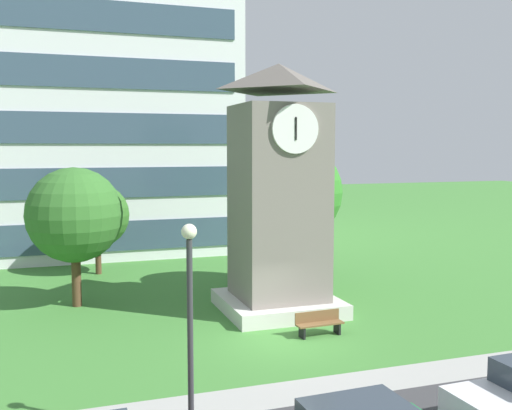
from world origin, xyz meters
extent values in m
plane|color=#3D7A33|center=(0.00, 0.00, 0.00)|extent=(160.00, 160.00, 0.00)
cube|color=#9E9E99|center=(0.00, -4.27, 0.00)|extent=(120.00, 1.60, 0.01)
cube|color=silver|center=(-5.01, 24.61, 14.40)|extent=(18.05, 15.87, 28.80)
cube|color=#384C60|center=(-5.01, 16.62, 1.60)|extent=(16.61, 0.10, 1.80)
cube|color=#384C60|center=(-5.01, 16.62, 4.80)|extent=(16.61, 0.10, 1.80)
cube|color=#384C60|center=(-5.01, 16.62, 8.00)|extent=(16.61, 0.10, 1.80)
cube|color=#384C60|center=(-5.01, 16.62, 11.20)|extent=(16.61, 0.10, 1.80)
cube|color=#384C60|center=(-5.01, 16.62, 14.40)|extent=(16.61, 0.10, 1.80)
cube|color=slate|center=(1.28, 3.72, 4.31)|extent=(3.44, 3.44, 8.62)
cube|color=beige|center=(1.28, 3.72, 0.30)|extent=(4.65, 4.65, 0.60)
pyramid|color=#5D5751|center=(1.28, 3.72, 9.73)|extent=(3.79, 3.79, 1.11)
cylinder|color=white|center=(1.28, 1.94, 7.59)|extent=(1.89, 0.12, 1.89)
cylinder|color=white|center=(3.06, 3.72, 7.59)|extent=(0.12, 1.89, 1.89)
cube|color=black|center=(1.28, 1.87, 7.76)|extent=(0.07, 0.08, 0.57)
cube|color=black|center=(1.28, 1.86, 7.59)|extent=(0.06, 0.04, 0.85)
cube|color=brown|center=(1.53, 0.08, 0.45)|extent=(1.82, 0.56, 0.06)
cube|color=brown|center=(1.52, 0.30, 0.68)|extent=(1.80, 0.13, 0.40)
cube|color=black|center=(0.81, 0.05, 0.23)|extent=(0.10, 0.44, 0.45)
cube|color=black|center=(2.25, 0.11, 0.23)|extent=(0.10, 0.44, 0.45)
cylinder|color=#333338|center=(-4.62, -5.99, 2.40)|extent=(0.14, 0.14, 4.79)
sphere|color=#F2EFCC|center=(-4.62, -5.99, 4.97)|extent=(0.36, 0.36, 0.36)
cylinder|color=#513823|center=(-5.39, 13.69, 1.01)|extent=(0.32, 0.32, 2.01)
sphere|color=#2E6222|center=(-5.39, 13.69, 3.22)|extent=(3.45, 3.45, 3.45)
cylinder|color=#513823|center=(3.34, 6.97, 1.58)|extent=(0.39, 0.39, 3.15)
sphere|color=#2E7725|center=(3.34, 6.97, 4.77)|extent=(4.61, 4.61, 4.61)
cylinder|color=#513823|center=(-6.74, 7.21, 1.28)|extent=(0.40, 0.40, 2.57)
sphere|color=#316928|center=(-6.74, 7.21, 4.00)|extent=(4.10, 4.10, 4.10)
camera|label=1|loc=(-7.48, -19.11, 6.89)|focal=41.46mm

